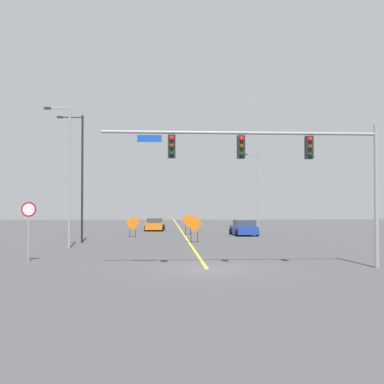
{
  "coord_description": "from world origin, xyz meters",
  "views": [
    {
      "loc": [
        -1.99,
        -21.49,
        2.95
      ],
      "look_at": [
        0.91,
        26.15,
        4.13
      ],
      "focal_mm": 44.64,
      "sensor_mm": 36.0,
      "label": 1
    }
  ],
  "objects_px": {
    "construction_sign_left_lane": "(194,225)",
    "street_lamp_far_left": "(257,187)",
    "traffic_signal_assembly": "(278,157)",
    "car_blue_far": "(244,228)",
    "stop_sign": "(29,220)",
    "street_lamp_near_right": "(68,171)",
    "construction_sign_median_near": "(133,224)",
    "car_orange_approaching": "(155,225)",
    "construction_sign_median_far": "(188,221)",
    "street_lamp_mid_right": "(81,173)"
  },
  "relations": [
    {
      "from": "construction_sign_left_lane",
      "to": "car_orange_approaching",
      "type": "relative_size",
      "value": 0.53
    },
    {
      "from": "stop_sign",
      "to": "traffic_signal_assembly",
      "type": "bearing_deg",
      "value": -15.22
    },
    {
      "from": "traffic_signal_assembly",
      "to": "construction_sign_left_lane",
      "type": "height_order",
      "value": "traffic_signal_assembly"
    },
    {
      "from": "street_lamp_mid_right",
      "to": "car_orange_approaching",
      "type": "xyz_separation_m",
      "value": [
        5.35,
        16.27,
        -4.63
      ]
    },
    {
      "from": "traffic_signal_assembly",
      "to": "stop_sign",
      "type": "distance_m",
      "value": 12.86
    },
    {
      "from": "car_orange_approaching",
      "to": "construction_sign_median_far",
      "type": "bearing_deg",
      "value": -65.12
    },
    {
      "from": "stop_sign",
      "to": "car_blue_far",
      "type": "height_order",
      "value": "stop_sign"
    },
    {
      "from": "car_orange_approaching",
      "to": "construction_sign_median_near",
      "type": "bearing_deg",
      "value": -99.82
    },
    {
      "from": "street_lamp_mid_right",
      "to": "car_blue_far",
      "type": "distance_m",
      "value": 16.41
    },
    {
      "from": "street_lamp_near_right",
      "to": "construction_sign_left_lane",
      "type": "height_order",
      "value": "street_lamp_near_right"
    },
    {
      "from": "street_lamp_far_left",
      "to": "construction_sign_median_near",
      "type": "xyz_separation_m",
      "value": [
        -14.16,
        -14.89,
        -3.8
      ]
    },
    {
      "from": "car_blue_far",
      "to": "traffic_signal_assembly",
      "type": "bearing_deg",
      "value": -95.78
    },
    {
      "from": "stop_sign",
      "to": "car_orange_approaching",
      "type": "relative_size",
      "value": 0.77
    },
    {
      "from": "construction_sign_left_lane",
      "to": "construction_sign_median_near",
      "type": "relative_size",
      "value": 1.11
    },
    {
      "from": "stop_sign",
      "to": "street_lamp_mid_right",
      "type": "height_order",
      "value": "street_lamp_mid_right"
    },
    {
      "from": "construction_sign_median_far",
      "to": "street_lamp_near_right",
      "type": "bearing_deg",
      "value": -122.14
    },
    {
      "from": "construction_sign_median_far",
      "to": "car_blue_far",
      "type": "distance_m",
      "value": 5.41
    },
    {
      "from": "construction_sign_median_far",
      "to": "car_orange_approaching",
      "type": "distance_m",
      "value": 7.84
    },
    {
      "from": "traffic_signal_assembly",
      "to": "car_blue_far",
      "type": "height_order",
      "value": "traffic_signal_assembly"
    },
    {
      "from": "traffic_signal_assembly",
      "to": "construction_sign_median_near",
      "type": "height_order",
      "value": "traffic_signal_assembly"
    },
    {
      "from": "construction_sign_left_lane",
      "to": "construction_sign_median_near",
      "type": "xyz_separation_m",
      "value": [
        -5.06,
        6.3,
        -0.16
      ]
    },
    {
      "from": "construction_sign_left_lane",
      "to": "car_blue_far",
      "type": "distance_m",
      "value": 9.54
    },
    {
      "from": "street_lamp_mid_right",
      "to": "street_lamp_near_right",
      "type": "distance_m",
      "value": 4.65
    },
    {
      "from": "stop_sign",
      "to": "construction_sign_median_far",
      "type": "distance_m",
      "value": 22.92
    },
    {
      "from": "traffic_signal_assembly",
      "to": "car_orange_approaching",
      "type": "relative_size",
      "value": 3.22
    },
    {
      "from": "street_lamp_mid_right",
      "to": "car_blue_far",
      "type": "bearing_deg",
      "value": 28.96
    },
    {
      "from": "street_lamp_mid_right",
      "to": "construction_sign_median_far",
      "type": "distance_m",
      "value": 13.22
    },
    {
      "from": "street_lamp_near_right",
      "to": "car_blue_far",
      "type": "height_order",
      "value": "street_lamp_near_right"
    },
    {
      "from": "traffic_signal_assembly",
      "to": "construction_sign_median_near",
      "type": "bearing_deg",
      "value": 110.67
    },
    {
      "from": "street_lamp_far_left",
      "to": "car_orange_approaching",
      "type": "xyz_separation_m",
      "value": [
        -12.38,
        -4.56,
        -4.33
      ]
    },
    {
      "from": "car_orange_approaching",
      "to": "car_blue_far",
      "type": "height_order",
      "value": "car_blue_far"
    },
    {
      "from": "construction_sign_median_far",
      "to": "car_blue_far",
      "type": "xyz_separation_m",
      "value": [
        5.15,
        -1.55,
        -0.61
      ]
    },
    {
      "from": "street_lamp_mid_right",
      "to": "car_blue_far",
      "type": "relative_size",
      "value": 2.46
    },
    {
      "from": "street_lamp_mid_right",
      "to": "stop_sign",
      "type": "bearing_deg",
      "value": -92.86
    },
    {
      "from": "traffic_signal_assembly",
      "to": "construction_sign_median_far",
      "type": "relative_size",
      "value": 6.28
    },
    {
      "from": "construction_sign_left_lane",
      "to": "construction_sign_median_far",
      "type": "relative_size",
      "value": 1.04
    },
    {
      "from": "street_lamp_near_right",
      "to": "construction_sign_median_near",
      "type": "bearing_deg",
      "value": 71.17
    },
    {
      "from": "construction_sign_left_lane",
      "to": "street_lamp_far_left",
      "type": "bearing_deg",
      "value": 66.76
    },
    {
      "from": "car_orange_approaching",
      "to": "car_blue_far",
      "type": "relative_size",
      "value": 1.0
    },
    {
      "from": "construction_sign_left_lane",
      "to": "street_lamp_mid_right",
      "type": "bearing_deg",
      "value": 177.6
    },
    {
      "from": "traffic_signal_assembly",
      "to": "car_orange_approaching",
      "type": "xyz_separation_m",
      "value": [
        -6.14,
        31.34,
        -4.45
      ]
    },
    {
      "from": "construction_sign_median_near",
      "to": "construction_sign_median_far",
      "type": "bearing_deg",
      "value": 32.56
    },
    {
      "from": "traffic_signal_assembly",
      "to": "construction_sign_left_lane",
      "type": "xyz_separation_m",
      "value": [
        -2.87,
        14.71,
        -3.75
      ]
    },
    {
      "from": "street_lamp_far_left",
      "to": "car_blue_far",
      "type": "distance_m",
      "value": 14.43
    },
    {
      "from": "stop_sign",
      "to": "construction_sign_median_near",
      "type": "distance_m",
      "value": 18.23
    },
    {
      "from": "traffic_signal_assembly",
      "to": "street_lamp_mid_right",
      "type": "bearing_deg",
      "value": 127.32
    },
    {
      "from": "traffic_signal_assembly",
      "to": "construction_sign_median_far",
      "type": "height_order",
      "value": "traffic_signal_assembly"
    },
    {
      "from": "street_lamp_far_left",
      "to": "street_lamp_near_right",
      "type": "distance_m",
      "value": 31.07
    },
    {
      "from": "street_lamp_near_right",
      "to": "construction_sign_median_far",
      "type": "bearing_deg",
      "value": 57.86
    },
    {
      "from": "traffic_signal_assembly",
      "to": "stop_sign",
      "type": "bearing_deg",
      "value": 164.78
    }
  ]
}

